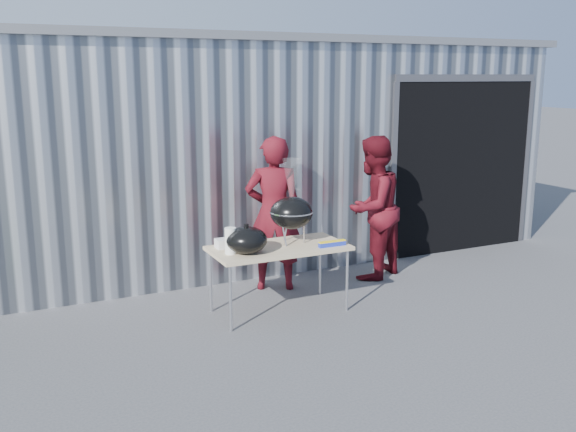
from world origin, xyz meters
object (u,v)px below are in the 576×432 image
person_bystander (372,208)px  kettle_grill (291,207)px  folding_table (279,250)px  person_cook (274,214)px

person_bystander → kettle_grill: bearing=-4.7°
folding_table → person_bystander: bearing=21.2°
kettle_grill → person_bystander: 1.55m
folding_table → kettle_grill: 0.50m
kettle_grill → person_cook: size_ratio=0.50×
folding_table → person_bystander: (1.61, 0.63, 0.21)m
folding_table → person_bystander: size_ratio=0.81×
folding_table → kettle_grill: kettle_grill is taller
folding_table → person_cook: person_cook is taller
folding_table → person_cook: (0.28, 0.76, 0.24)m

